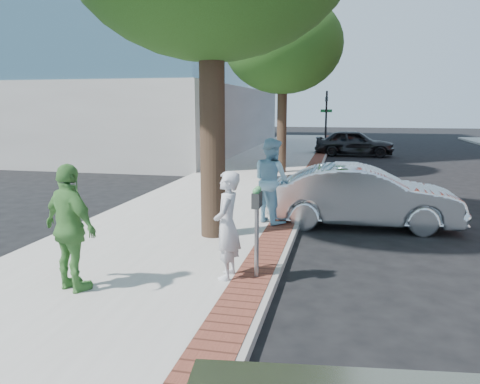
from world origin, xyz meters
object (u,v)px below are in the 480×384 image
(parking_meter, at_px, (257,213))
(bg_car, at_px, (354,143))
(person_gray, at_px, (227,225))
(sedan_silver, at_px, (363,196))
(person_green, at_px, (71,228))
(person_officer, at_px, (272,181))

(parking_meter, distance_m, bg_car, 21.24)
(person_gray, xyz_separation_m, sedan_silver, (2.24, 4.44, -0.27))
(person_green, xyz_separation_m, bg_car, (4.44, 22.29, -0.34))
(sedan_silver, distance_m, bg_car, 16.84)
(parking_meter, relative_size, person_officer, 0.74)
(person_green, relative_size, sedan_silver, 0.42)
(parking_meter, xyz_separation_m, person_green, (-2.57, -1.13, -0.10))
(person_gray, height_order, sedan_silver, person_gray)
(parking_meter, bearing_deg, sedan_silver, 67.49)
(parking_meter, xyz_separation_m, sedan_silver, (1.79, 4.31, -0.47))
(parking_meter, relative_size, person_green, 0.77)
(person_gray, height_order, bg_car, person_gray)
(person_officer, bearing_deg, person_gray, 133.50)
(person_gray, distance_m, sedan_silver, 4.98)
(person_officer, bearing_deg, person_green, 110.38)
(parking_meter, relative_size, sedan_silver, 0.33)
(sedan_silver, bearing_deg, person_gray, 151.26)
(parking_meter, distance_m, sedan_silver, 4.69)
(sedan_silver, xyz_separation_m, bg_car, (0.08, 16.84, 0.03))
(person_gray, xyz_separation_m, person_officer, (0.12, 3.80, 0.13))
(person_gray, xyz_separation_m, person_green, (-2.11, -1.01, 0.09))
(person_officer, xyz_separation_m, person_green, (-2.24, -4.80, -0.05))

